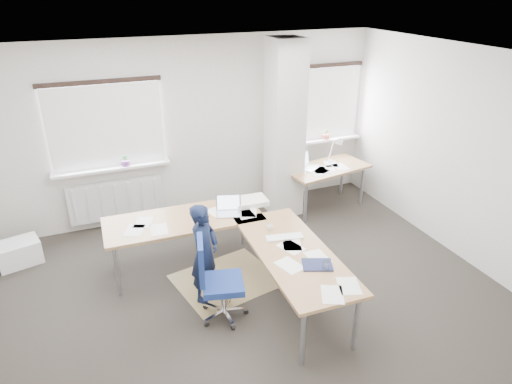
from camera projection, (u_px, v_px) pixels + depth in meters
name	position (u px, v px, depth m)	size (l,w,h in m)	color
ground	(253.00, 296.00, 5.58)	(6.00, 6.00, 0.00)	#2B2722
room_shell	(253.00, 147.00, 5.29)	(6.04, 5.04, 2.82)	beige
floor_mat	(226.00, 280.00, 5.87)	(1.21, 1.03, 0.01)	#958051
white_crate	(19.00, 253.00, 6.16)	(0.54, 0.38, 0.32)	white
desk_main	(239.00, 235.00, 5.54)	(2.40, 2.66, 0.96)	olive
desk_side	(326.00, 169.00, 7.49)	(1.50, 0.93, 1.22)	olive
task_chair	(220.00, 296.00, 5.12)	(0.57, 0.56, 1.02)	navy
person	(205.00, 253.00, 5.31)	(0.45, 0.30, 1.24)	black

